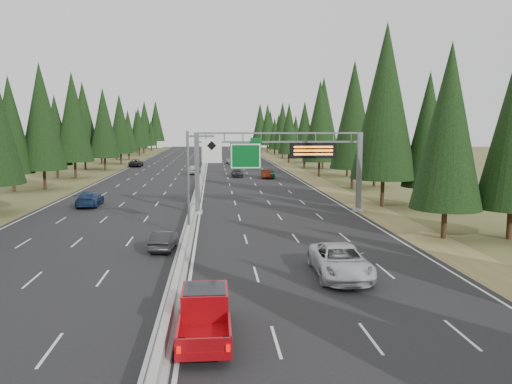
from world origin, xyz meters
TOP-DOWN VIEW (x-y plane):
  - road at (0.00, 80.00)m, footprint 32.00×260.00m
  - shoulder_right at (17.80, 80.00)m, footprint 3.60×260.00m
  - shoulder_left at (-17.80, 80.00)m, footprint 3.60×260.00m
  - median_barrier at (0.00, 80.00)m, footprint 0.70×260.00m
  - sign_gantry at (8.92, 34.88)m, footprint 16.75×0.98m
  - hov_sign_pole at (0.58, 24.97)m, footprint 2.80×0.50m
  - tree_row_right at (21.78, 68.97)m, footprint 11.63×240.31m
  - tree_row_left at (-21.97, 67.56)m, footprint 12.06×239.36m
  - silver_minivan at (8.89, 13.75)m, footprint 3.04×6.27m
  - red_pickup at (1.50, 6.44)m, footprint 1.95×5.47m
  - car_ahead_green at (11.01, 68.88)m, footprint 2.03×4.71m
  - car_ahead_dkred at (10.52, 68.24)m, footprint 1.72×4.40m
  - car_ahead_dkgrey at (5.92, 71.08)m, footprint 1.90×4.48m
  - car_ahead_white at (6.22, 101.54)m, footprint 2.84×5.42m
  - car_ahead_far at (2.06, 140.28)m, footprint 1.68×4.09m
  - car_onc_near at (-1.50, 20.77)m, footprint 1.73×4.02m
  - car_onc_blue at (-11.13, 40.56)m, footprint 2.40×5.52m
  - car_onc_white at (-1.50, 76.89)m, footprint 2.35×4.94m
  - car_onc_far at (-14.50, 95.26)m, footprint 2.77×5.73m

SIDE VIEW (x-z plane):
  - shoulder_right at x=17.80m, z-range 0.00..0.06m
  - shoulder_left at x=-17.80m, z-range 0.00..0.06m
  - road at x=0.00m, z-range 0.00..0.08m
  - median_barrier at x=0.00m, z-range -0.01..0.84m
  - car_onc_near at x=-1.50m, z-range 0.08..1.37m
  - car_ahead_dkgrey at x=5.92m, z-range 0.08..1.37m
  - car_ahead_far at x=2.06m, z-range 0.08..1.47m
  - car_ahead_dkred at x=10.52m, z-range 0.08..1.51m
  - car_ahead_white at x=6.22m, z-range 0.08..1.53m
  - car_onc_far at x=-14.50m, z-range 0.08..1.65m
  - car_onc_blue at x=-11.13m, z-range 0.08..1.66m
  - car_ahead_green at x=11.01m, z-range 0.08..1.66m
  - car_onc_white at x=-1.50m, z-range 0.08..1.71m
  - silver_minivan at x=8.89m, z-range 0.08..1.80m
  - red_pickup at x=1.50m, z-range 0.18..1.96m
  - hov_sign_pole at x=0.58m, z-range 0.72..8.72m
  - sign_gantry at x=8.92m, z-range 1.37..9.17m
  - tree_row_right at x=21.78m, z-range -0.38..18.59m
  - tree_row_left at x=-21.97m, z-range 0.03..19.00m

